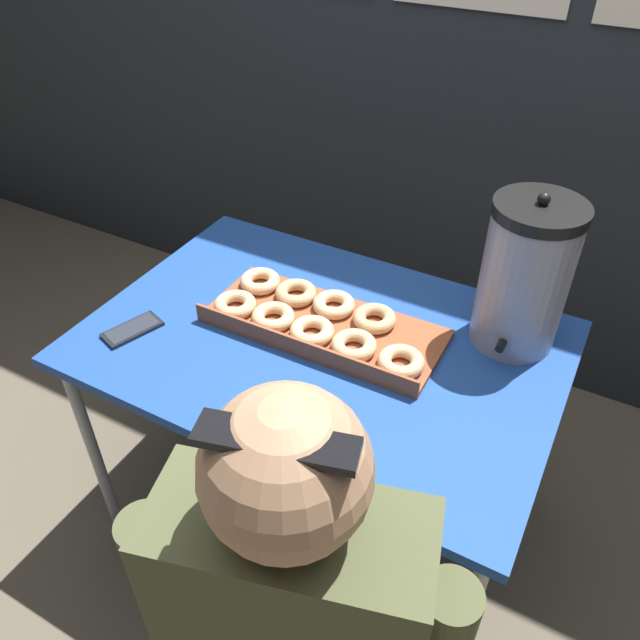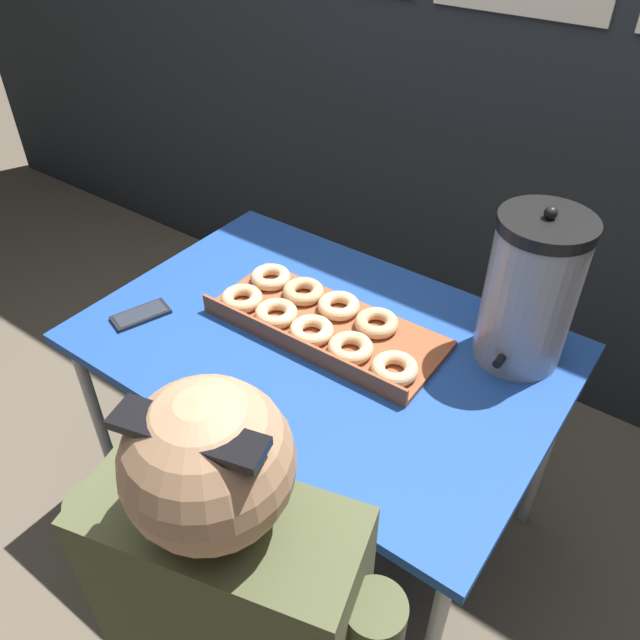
{
  "view_description": "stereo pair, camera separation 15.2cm",
  "coord_description": "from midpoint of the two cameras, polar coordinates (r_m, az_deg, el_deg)",
  "views": [
    {
      "loc": [
        0.56,
        -1.04,
        1.72
      ],
      "look_at": [
        -0.01,
        0.0,
        0.77
      ],
      "focal_mm": 35.0,
      "sensor_mm": 36.0,
      "label": 1
    },
    {
      "loc": [
        0.69,
        -0.96,
        1.72
      ],
      "look_at": [
        -0.01,
        0.0,
        0.77
      ],
      "focal_mm": 35.0,
      "sensor_mm": 36.0,
      "label": 2
    }
  ],
  "objects": [
    {
      "name": "ground_plane",
      "position": [
        2.09,
        -2.04,
        -16.97
      ],
      "size": [
        12.0,
        12.0,
        0.0
      ],
      "primitive_type": "plane",
      "color": "brown"
    },
    {
      "name": "back_wall",
      "position": [
        2.15,
        12.25,
        25.55
      ],
      "size": [
        6.0,
        0.11,
        2.52
      ],
      "color": "#23282D",
      "rests_on": "ground"
    },
    {
      "name": "folding_table",
      "position": [
        1.58,
        -2.58,
        -3.25
      ],
      "size": [
        1.16,
        0.79,
        0.71
      ],
      "color": "#1E479E",
      "rests_on": "ground"
    },
    {
      "name": "donut_box",
      "position": [
        1.57,
        -2.99,
        -0.16
      ],
      "size": [
        0.61,
        0.27,
        0.05
      ],
      "rotation": [
        0.0,
        0.0,
        0.01
      ],
      "color": "brown",
      "rests_on": "folding_table"
    },
    {
      "name": "coffee_urn",
      "position": [
        1.5,
        15.51,
        3.8
      ],
      "size": [
        0.21,
        0.24,
        0.4
      ],
      "color": "#939399",
      "rests_on": "folding_table"
    },
    {
      "name": "cell_phone",
      "position": [
        1.66,
        -19.31,
        -0.93
      ],
      "size": [
        0.11,
        0.16,
        0.01
      ],
      "rotation": [
        0.0,
        0.0,
        -0.33
      ],
      "color": "black",
      "rests_on": "folding_table"
    }
  ]
}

